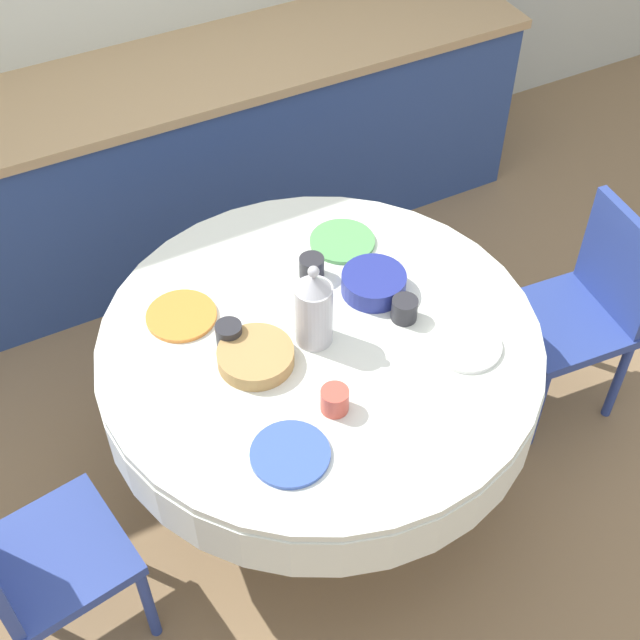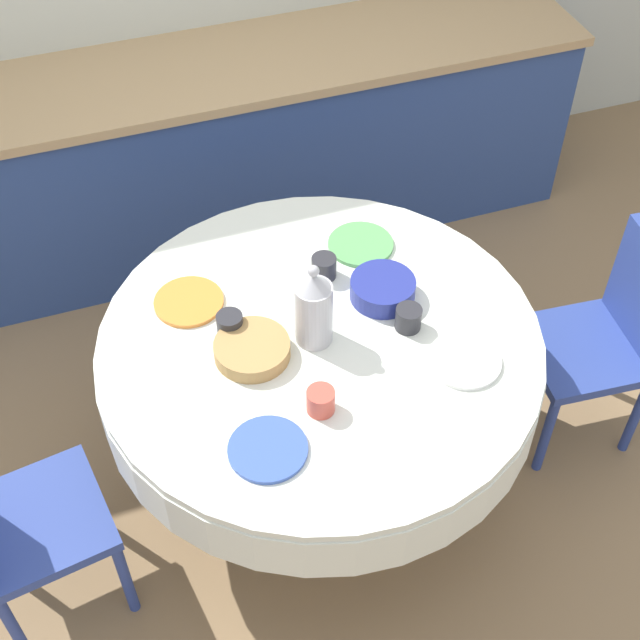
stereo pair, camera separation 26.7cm
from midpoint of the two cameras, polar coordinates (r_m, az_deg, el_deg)
The scene contains 16 objects.
ground_plane at distance 3.35m, azimuth 2.31°, elevation -9.85°, with size 12.00×12.00×0.00m, color #8E704C.
kitchen_counter at distance 4.00m, azimuth -4.94°, elevation 10.40°, with size 3.24×0.64×0.88m.
dining_table at distance 2.85m, azimuth 2.68°, elevation -2.91°, with size 1.40×1.40×0.75m.
chair_left at distance 3.33m, azimuth 20.02°, elevation -1.00°, with size 0.43×0.43×0.86m.
chair_right at distance 2.80m, azimuth -16.65°, elevation -12.42°, with size 0.46×0.46×0.86m.
plate_near_left at distance 2.49m, azimuth -0.27°, elevation -8.45°, with size 0.23×0.23×0.01m, color #3856AD.
cup_near_left at distance 2.55m, azimuth 3.05°, elevation -5.36°, with size 0.08×0.08×0.08m, color #CC4C3D.
plate_near_right at distance 2.75m, azimuth 11.99°, elevation -2.72°, with size 0.23×0.23×0.01m, color white.
cup_near_right at distance 2.79m, azimuth 8.41°, elevation -0.03°, with size 0.08×0.08×0.08m, color #28282D.
plate_far_left at distance 2.87m, azimuth -5.78°, elevation 1.04°, with size 0.23×0.23×0.01m, color orange.
cup_far_left at distance 2.75m, azimuth -3.03°, elevation -0.45°, with size 0.08×0.08×0.08m, color #28282D.
plate_far_right at distance 3.07m, azimuth 5.12°, elevation 4.73°, with size 0.23×0.23×0.01m, color #5BA85B.
cup_far_right at distance 2.93m, azimuth 2.87°, elevation 3.28°, with size 0.08×0.08×0.08m, color #28282D.
coffee_carafe at distance 2.66m, azimuth 2.46°, elevation 0.61°, with size 0.12×0.12×0.30m.
bread_basket at distance 2.70m, azimuth -1.57°, elevation -1.99°, with size 0.23×0.23×0.05m, color #AD844C.
fruit_bowl at distance 2.88m, azimuth 6.70°, elevation 1.85°, with size 0.21×0.21×0.07m, color navy.
Camera 2 is at (-0.61, -1.75, 2.80)m, focal length 50.00 mm.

